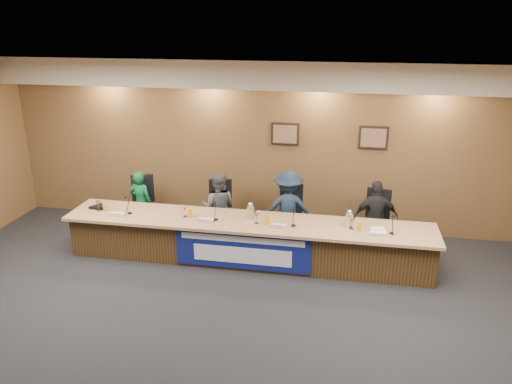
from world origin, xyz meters
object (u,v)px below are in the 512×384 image
(panelist_b, at_px, (219,207))
(panelist_d, at_px, (376,217))
(banner, at_px, (242,251))
(carafe_right, at_px, (349,220))
(panelist_a, at_px, (141,203))
(carafe_mid, at_px, (251,212))
(office_chair_a, at_px, (144,208))
(speakerphone, at_px, (98,207))
(office_chair_b, at_px, (220,214))
(dais_body, at_px, (247,241))
(panelist_c, at_px, (288,209))
(office_chair_d, at_px, (375,225))
(office_chair_c, at_px, (288,218))

(panelist_b, distance_m, panelist_d, 2.78)
(banner, xyz_separation_m, carafe_right, (1.65, 0.42, 0.49))
(panelist_a, xyz_separation_m, carafe_mid, (2.22, -0.65, 0.24))
(office_chair_a, bearing_deg, banner, -50.11)
(panelist_b, bearing_deg, speakerphone, 18.13)
(banner, relative_size, carafe_right, 9.52)
(office_chair_b, bearing_deg, carafe_mid, -57.26)
(office_chair_b, bearing_deg, panelist_b, -101.07)
(office_chair_a, distance_m, carafe_right, 3.92)
(dais_body, bearing_deg, banner, -90.00)
(banner, distance_m, office_chair_a, 2.49)
(panelist_a, bearing_deg, office_chair_a, -80.04)
(dais_body, height_order, carafe_mid, carafe_mid)
(panelist_c, height_order, speakerphone, panelist_c)
(panelist_b, relative_size, office_chair_d, 2.70)
(panelist_b, bearing_deg, panelist_c, 178.87)
(banner, bearing_deg, panelist_a, 152.71)
(panelist_a, relative_size, office_chair_a, 2.58)
(panelist_a, distance_m, panelist_d, 4.28)
(panelist_a, height_order, office_chair_d, panelist_a)
(panelist_b, height_order, panelist_d, panelist_d)
(panelist_b, xyz_separation_m, office_chair_c, (1.26, 0.10, -0.17))
(speakerphone, bearing_deg, office_chair_c, 13.74)
(office_chair_c, bearing_deg, panelist_d, 1.98)
(panelist_a, distance_m, office_chair_c, 2.76)
(speakerphone, bearing_deg, carafe_right, -0.10)
(office_chair_c, height_order, carafe_right, carafe_right)
(panelist_c, distance_m, carafe_mid, 0.86)
(dais_body, distance_m, carafe_mid, 0.51)
(panelist_c, bearing_deg, dais_body, 41.14)
(panelist_d, distance_m, office_chair_a, 4.28)
(dais_body, xyz_separation_m, carafe_right, (1.65, 0.00, 0.52))
(dais_body, relative_size, speakerphone, 18.75)
(office_chair_a, bearing_deg, speakerphone, -142.50)
(office_chair_c, relative_size, carafe_right, 2.08)
(panelist_c, relative_size, carafe_right, 6.09)
(carafe_mid, bearing_deg, office_chair_a, 161.24)
(dais_body, xyz_separation_m, speakerphone, (-2.66, 0.01, 0.43))
(panelist_b, relative_size, office_chair_c, 2.70)
(office_chair_a, height_order, office_chair_d, same)
(office_chair_a, bearing_deg, dais_body, -41.13)
(panelist_b, relative_size, office_chair_b, 2.70)
(panelist_d, bearing_deg, office_chair_b, -13.47)
(panelist_c, height_order, office_chair_b, panelist_c)
(panelist_b, height_order, panelist_c, panelist_c)
(dais_body, relative_size, panelist_b, 4.62)
(panelist_d, xyz_separation_m, office_chair_a, (-4.28, 0.10, -0.18))
(panelist_c, xyz_separation_m, carafe_mid, (-0.54, -0.65, 0.16))
(office_chair_d, height_order, carafe_mid, carafe_mid)
(panelist_c, xyz_separation_m, speakerphone, (-3.25, -0.69, 0.07))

